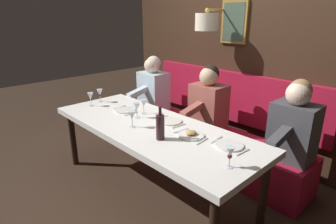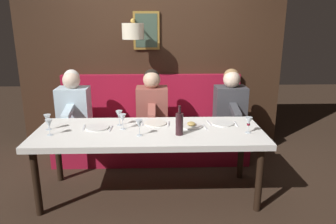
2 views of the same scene
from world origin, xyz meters
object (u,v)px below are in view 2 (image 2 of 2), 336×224
object	(u,v)px
wine_bottle	(179,124)
diner_middle	(73,103)
wine_glass_1	(48,119)
wine_glass_2	(123,118)
diner_near	(152,102)
dining_table	(149,136)
wine_glass_0	(49,124)
diner_nearest	(230,101)
wine_glass_3	(139,124)
wine_glass_4	(249,122)
wine_glass_5	(119,115)

from	to	relation	value
wine_bottle	diner_middle	bearing A→B (deg)	51.64
wine_glass_1	wine_glass_2	distance (m)	0.78
diner_near	wine_bottle	distance (m)	1.07
dining_table	wine_glass_0	xyz separation A→B (m)	(-0.11, 0.98, 0.18)
diner_nearest	diner_near	size ratio (longest dim) A/B	1.00
diner_middle	wine_glass_1	bearing A→B (deg)	176.21
wine_glass_1	wine_glass_3	bearing A→B (deg)	-102.32
wine_glass_4	wine_bottle	world-z (taller)	wine_bottle
diner_near	wine_glass_2	world-z (taller)	diner_near
dining_table	wine_glass_1	distance (m)	1.07
diner_middle	wine_glass_0	xyz separation A→B (m)	(-1.00, -0.01, 0.04)
wine_glass_0	dining_table	bearing A→B (deg)	-83.37
wine_glass_2	wine_glass_5	xyz separation A→B (m)	(0.13, 0.05, 0.00)
diner_near	wine_glass_0	size ratio (longest dim) A/B	4.82
wine_glass_1	wine_bottle	xyz separation A→B (m)	(-0.20, -1.35, 0.00)
dining_table	wine_glass_0	world-z (taller)	wine_glass_0
wine_glass_3	wine_glass_5	size ratio (longest dim) A/B	1.00
wine_glass_0	wine_glass_3	bearing A→B (deg)	-92.79
diner_nearest	wine_glass_5	distance (m)	1.54
dining_table	wine_glass_1	xyz separation A→B (m)	(0.05, 1.05, 0.18)
wine_glass_3	wine_glass_0	bearing A→B (deg)	87.21
diner_nearest	wine_glass_3	world-z (taller)	diner_nearest
diner_nearest	wine_glass_1	distance (m)	2.25
wine_glass_1	diner_nearest	bearing A→B (deg)	-68.33
diner_nearest	diner_near	bearing A→B (deg)	90.00
dining_table	wine_glass_2	bearing A→B (deg)	81.51
diner_near	wine_glass_4	xyz separation A→B (m)	(-0.99, -0.99, 0.04)
wine_glass_1	diner_near	bearing A→B (deg)	-52.09
dining_table	diner_nearest	size ratio (longest dim) A/B	2.98
wine_bottle	wine_glass_0	bearing A→B (deg)	88.62
wine_glass_0	wine_glass_2	size ratio (longest dim) A/B	1.00
wine_glass_1	wine_glass_4	world-z (taller)	same
dining_table	diner_middle	distance (m)	1.34
wine_glass_5	wine_glass_4	bearing A→B (deg)	-101.95
dining_table	wine_bottle	world-z (taller)	wine_bottle
diner_near	wine_glass_0	xyz separation A→B (m)	(-1.00, 1.00, 0.04)
diner_nearest	wine_glass_0	world-z (taller)	diner_nearest
diner_middle	wine_glass_2	size ratio (longest dim) A/B	4.82
diner_near	wine_glass_1	bearing A→B (deg)	127.91
diner_middle	wine_bottle	bearing A→B (deg)	-128.36
dining_table	wine_glass_0	size ratio (longest dim) A/B	14.35
wine_glass_3	diner_middle	bearing A→B (deg)	40.96
wine_glass_5	wine_bottle	size ratio (longest dim) A/B	0.55
diner_near	wine_glass_3	xyz separation A→B (m)	(-1.04, 0.11, 0.04)
wine_glass_4	wine_glass_5	size ratio (longest dim) A/B	1.00
wine_glass_5	dining_table	bearing A→B (deg)	-117.95
wine_glass_4	wine_glass_2	bearing A→B (deg)	83.32
wine_glass_2	wine_glass_4	world-z (taller)	same
wine_glass_2	wine_glass_3	bearing A→B (deg)	-137.48
wine_glass_0	wine_bottle	bearing A→B (deg)	-91.38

